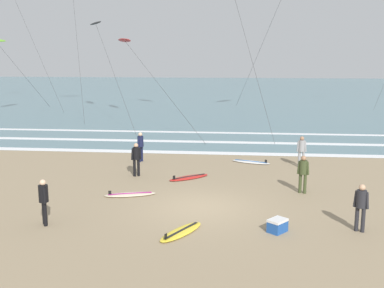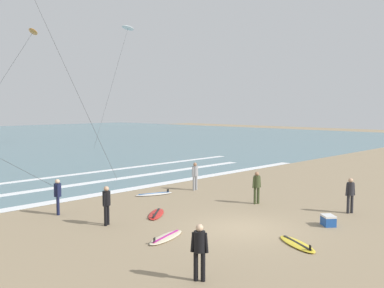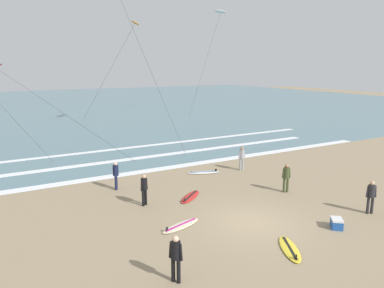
{
  "view_description": "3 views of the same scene",
  "coord_description": "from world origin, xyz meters",
  "px_view_note": "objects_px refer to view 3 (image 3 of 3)",
  "views": [
    {
      "loc": [
        1.41,
        -16.88,
        5.71
      ],
      "look_at": [
        -0.54,
        2.57,
        1.94
      ],
      "focal_mm": 43.66,
      "sensor_mm": 36.0,
      "label": 1
    },
    {
      "loc": [
        -13.91,
        -10.55,
        4.8
      ],
      "look_at": [
        0.51,
        3.21,
        3.13
      ],
      "focal_mm": 42.08,
      "sensor_mm": 36.0,
      "label": 2
    },
    {
      "loc": [
        -9.93,
        -11.91,
        6.82
      ],
      "look_at": [
        -1.77,
        2.31,
        3.33
      ],
      "focal_mm": 34.48,
      "sensor_mm": 36.0,
      "label": 3
    }
  ],
  "objects_px": {
    "surfer_foreground_main": "(242,156)",
    "surfboard_left_pile": "(181,226)",
    "surfer_mid_group": "(371,194)",
    "surfboard_foreground_flat": "(204,172)",
    "surfboard_right_spare": "(190,197)",
    "kite_white_high_left": "(221,12)",
    "surfer_background_far": "(144,187)",
    "surfer_left_far": "(116,173)",
    "cooler_box": "(337,223)",
    "surfer_right_near": "(176,255)",
    "surfboard_near_water": "(290,249)",
    "kite_orange_mid_center": "(135,24)",
    "surfer_left_near": "(286,175)"
  },
  "relations": [
    {
      "from": "surfer_foreground_main",
      "to": "surfboard_left_pile",
      "type": "distance_m",
      "value": 9.59
    },
    {
      "from": "surfer_mid_group",
      "to": "surfboard_foreground_flat",
      "type": "distance_m",
      "value": 10.15
    },
    {
      "from": "surfboard_right_spare",
      "to": "kite_white_high_left",
      "type": "distance_m",
      "value": 37.2
    },
    {
      "from": "surfboard_right_spare",
      "to": "surfboard_left_pile",
      "type": "height_order",
      "value": "same"
    },
    {
      "from": "surfer_background_far",
      "to": "surfboard_right_spare",
      "type": "bearing_deg",
      "value": -3.67
    },
    {
      "from": "surfer_left_far",
      "to": "surfboard_left_pile",
      "type": "height_order",
      "value": "surfer_left_far"
    },
    {
      "from": "kite_white_high_left",
      "to": "cooler_box",
      "type": "height_order",
      "value": "kite_white_high_left"
    },
    {
      "from": "surfer_right_near",
      "to": "cooler_box",
      "type": "bearing_deg",
      "value": 1.05
    },
    {
      "from": "surfboard_foreground_flat",
      "to": "kite_white_high_left",
      "type": "xyz_separation_m",
      "value": [
        17.53,
        24.28,
        13.85
      ]
    },
    {
      "from": "surfer_mid_group",
      "to": "surfboard_right_spare",
      "type": "distance_m",
      "value": 8.77
    },
    {
      "from": "surfer_left_far",
      "to": "surfboard_right_spare",
      "type": "height_order",
      "value": "surfer_left_far"
    },
    {
      "from": "cooler_box",
      "to": "surfer_foreground_main",
      "type": "bearing_deg",
      "value": 78.19
    },
    {
      "from": "surfer_background_far",
      "to": "kite_white_high_left",
      "type": "xyz_separation_m",
      "value": [
        23.03,
        27.61,
        12.93
      ]
    },
    {
      "from": "surfboard_near_water",
      "to": "surfer_left_far",
      "type": "bearing_deg",
      "value": 108.95
    },
    {
      "from": "surfer_foreground_main",
      "to": "cooler_box",
      "type": "bearing_deg",
      "value": -101.81
    },
    {
      "from": "surfer_background_far",
      "to": "surfboard_foreground_flat",
      "type": "relative_size",
      "value": 0.73
    },
    {
      "from": "surfer_left_far",
      "to": "kite_white_high_left",
      "type": "distance_m",
      "value": 36.36
    },
    {
      "from": "surfer_mid_group",
      "to": "cooler_box",
      "type": "relative_size",
      "value": 2.11
    },
    {
      "from": "surfer_left_far",
      "to": "kite_orange_mid_center",
      "type": "xyz_separation_m",
      "value": [
        9.11,
        19.67,
        10.26
      ]
    },
    {
      "from": "kite_white_high_left",
      "to": "surfer_right_near",
      "type": "bearing_deg",
      "value": -125.8
    },
    {
      "from": "surfer_mid_group",
      "to": "surfboard_left_pile",
      "type": "distance_m",
      "value": 9.0
    },
    {
      "from": "surfer_mid_group",
      "to": "surfer_foreground_main",
      "type": "relative_size",
      "value": 1.0
    },
    {
      "from": "surfboard_near_water",
      "to": "surfboard_right_spare",
      "type": "bearing_deg",
      "value": 93.95
    },
    {
      "from": "surfboard_right_spare",
      "to": "cooler_box",
      "type": "relative_size",
      "value": 2.65
    },
    {
      "from": "surfboard_foreground_flat",
      "to": "cooler_box",
      "type": "height_order",
      "value": "cooler_box"
    },
    {
      "from": "surfer_background_far",
      "to": "surfboard_right_spare",
      "type": "relative_size",
      "value": 0.8
    },
    {
      "from": "kite_white_high_left",
      "to": "kite_orange_mid_center",
      "type": "distance_m",
      "value": 15.41
    },
    {
      "from": "surfer_background_far",
      "to": "cooler_box",
      "type": "height_order",
      "value": "surfer_background_far"
    },
    {
      "from": "surfer_background_far",
      "to": "surfboard_right_spare",
      "type": "distance_m",
      "value": 2.69
    },
    {
      "from": "surfboard_left_pile",
      "to": "kite_orange_mid_center",
      "type": "bearing_deg",
      "value": 72.23
    },
    {
      "from": "kite_orange_mid_center",
      "to": "cooler_box",
      "type": "xyz_separation_m",
      "value": [
        -2.56,
        -29.25,
        -11.0
      ]
    },
    {
      "from": "kite_orange_mid_center",
      "to": "cooler_box",
      "type": "bearing_deg",
      "value": -94.99
    },
    {
      "from": "surfer_left_near",
      "to": "kite_orange_mid_center",
      "type": "xyz_separation_m",
      "value": [
        1.17,
        24.75,
        10.26
      ]
    },
    {
      "from": "surfboard_near_water",
      "to": "kite_orange_mid_center",
      "type": "relative_size",
      "value": 0.18
    },
    {
      "from": "surfer_left_near",
      "to": "surfer_background_far",
      "type": "distance_m",
      "value": 7.76
    },
    {
      "from": "surfer_background_far",
      "to": "kite_white_high_left",
      "type": "height_order",
      "value": "kite_white_high_left"
    },
    {
      "from": "surfer_left_near",
      "to": "surfboard_near_water",
      "type": "relative_size",
      "value": 0.75
    },
    {
      "from": "cooler_box",
      "to": "surfer_left_near",
      "type": "bearing_deg",
      "value": 72.93
    },
    {
      "from": "surfboard_right_spare",
      "to": "kite_white_high_left",
      "type": "relative_size",
      "value": 0.14
    },
    {
      "from": "surfer_background_far",
      "to": "cooler_box",
      "type": "distance_m",
      "value": 8.98
    },
    {
      "from": "surfer_right_near",
      "to": "cooler_box",
      "type": "relative_size",
      "value": 2.11
    },
    {
      "from": "surfer_left_near",
      "to": "surfboard_near_water",
      "type": "xyz_separation_m",
      "value": [
        -4.5,
        -4.92,
        -0.91
      ]
    },
    {
      "from": "surfer_right_near",
      "to": "kite_white_high_left",
      "type": "relative_size",
      "value": 0.11
    },
    {
      "from": "surfer_background_far",
      "to": "kite_orange_mid_center",
      "type": "distance_m",
      "value": 26.39
    },
    {
      "from": "surfer_background_far",
      "to": "surfboard_foreground_flat",
      "type": "bearing_deg",
      "value": 31.23
    },
    {
      "from": "surfboard_right_spare",
      "to": "surfer_mid_group",
      "type": "bearing_deg",
      "value": -44.08
    },
    {
      "from": "surfer_background_far",
      "to": "surfboard_foreground_flat",
      "type": "xyz_separation_m",
      "value": [
        5.5,
        3.34,
        -0.91
      ]
    },
    {
      "from": "surfer_left_far",
      "to": "surfer_right_near",
      "type": "bearing_deg",
      "value": -97.4
    },
    {
      "from": "surfer_right_near",
      "to": "surfboard_right_spare",
      "type": "bearing_deg",
      "value": 57.03
    },
    {
      "from": "surfer_left_far",
      "to": "surfer_left_near",
      "type": "bearing_deg",
      "value": -32.62
    }
  ]
}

